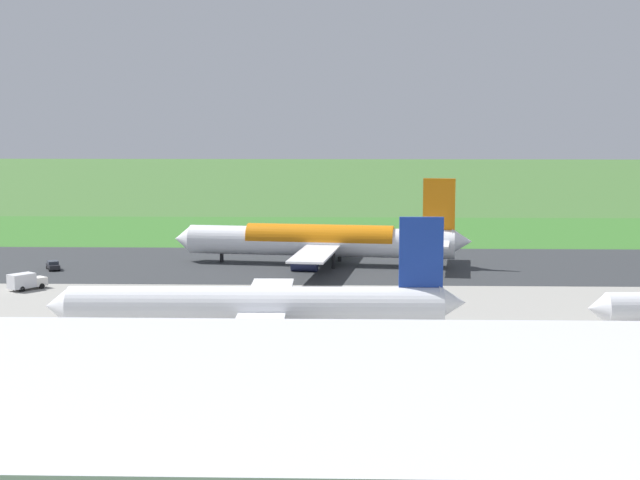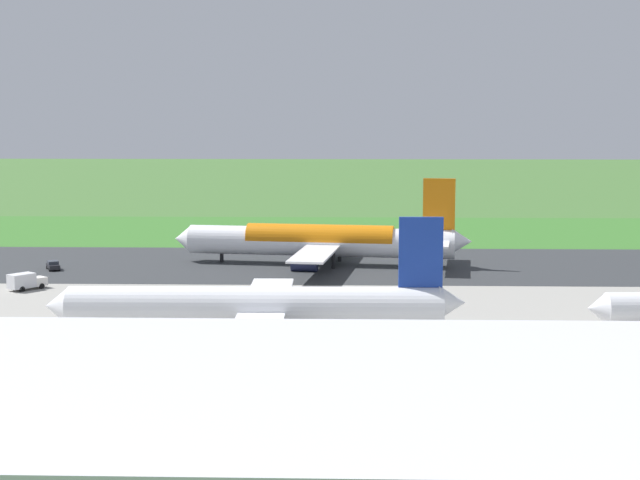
# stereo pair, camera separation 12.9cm
# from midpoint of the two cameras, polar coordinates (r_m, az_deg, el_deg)

# --- Properties ---
(ground_plane) EXTENTS (800.00, 800.00, 0.00)m
(ground_plane) POSITION_cam_midpoint_polar(r_m,az_deg,el_deg) (168.45, 0.74, -1.52)
(ground_plane) COLOR #3D662D
(runway_asphalt) EXTENTS (600.00, 41.23, 0.06)m
(runway_asphalt) POSITION_cam_midpoint_polar(r_m,az_deg,el_deg) (168.45, 0.74, -1.51)
(runway_asphalt) COLOR #2D3033
(runway_asphalt) RESTS_ON ground
(apron_concrete) EXTENTS (440.00, 110.00, 0.05)m
(apron_concrete) POSITION_cam_midpoint_polar(r_m,az_deg,el_deg) (115.70, 0.32, -5.76)
(apron_concrete) COLOR gray
(apron_concrete) RESTS_ON ground
(grass_verge_foreground) EXTENTS (600.00, 80.00, 0.04)m
(grass_verge_foreground) POSITION_cam_midpoint_polar(r_m,az_deg,el_deg) (206.07, 0.91, 0.17)
(grass_verge_foreground) COLOR #346B27
(grass_verge_foreground) RESTS_ON ground
(airliner_main) EXTENTS (54.10, 44.41, 15.88)m
(airliner_main) POSITION_cam_midpoint_polar(r_m,az_deg,el_deg) (167.80, 0.11, -0.05)
(airliner_main) COLOR white
(airliner_main) RESTS_ON ground
(airliner_parked_mid) EXTENTS (50.70, 41.38, 14.83)m
(airliner_parked_mid) POSITION_cam_midpoint_polar(r_m,az_deg,el_deg) (112.97, -3.84, -4.02)
(airliner_parked_mid) COLOR white
(airliner_parked_mid) RESTS_ON ground
(service_car_followme) EXTENTS (3.48, 4.56, 1.62)m
(service_car_followme) POSITION_cam_midpoint_polar(r_m,az_deg,el_deg) (169.11, -15.98, -1.49)
(service_car_followme) COLOR black
(service_car_followme) RESTS_ON ground
(service_truck_fuel) EXTENTS (5.41, 5.92, 2.65)m
(service_truck_fuel) POSITION_cam_midpoint_polar(r_m,az_deg,el_deg) (151.08, -17.51, -2.41)
(service_truck_fuel) COLOR silver
(service_truck_fuel) RESTS_ON ground
(no_stopping_sign) EXTENTS (0.60, 0.10, 2.22)m
(no_stopping_sign) POSITION_cam_midpoint_polar(r_m,az_deg,el_deg) (203.83, -0.95, 0.46)
(no_stopping_sign) COLOR slate
(no_stopping_sign) RESTS_ON ground
(traffic_cone_orange) EXTENTS (0.40, 0.40, 0.55)m
(traffic_cone_orange) POSITION_cam_midpoint_polar(r_m,az_deg,el_deg) (204.10, -2.92, 0.16)
(traffic_cone_orange) COLOR orange
(traffic_cone_orange) RESTS_ON ground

